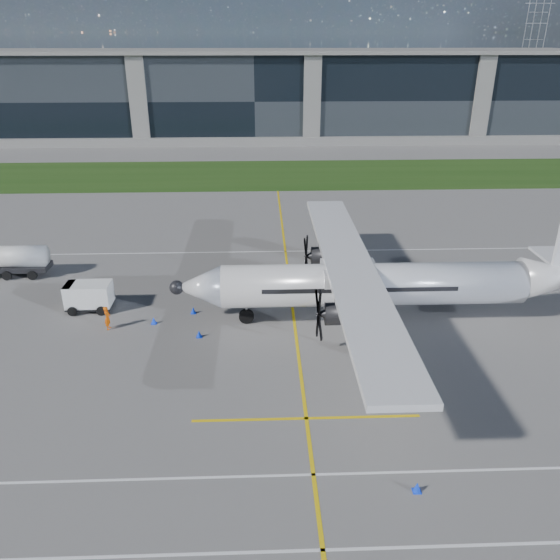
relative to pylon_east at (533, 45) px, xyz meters
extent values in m
plane|color=#625F5C|center=(-85.00, -110.00, -15.00)|extent=(400.00, 400.00, 0.00)
cube|color=#1E4011|center=(-85.00, -102.00, -14.98)|extent=(400.00, 18.00, 0.04)
cube|color=black|center=(-85.00, -70.00, -7.50)|extent=(120.00, 20.00, 15.00)
cube|color=black|center=(-85.00, -10.00, -12.00)|extent=(400.00, 6.00, 6.00)
cube|color=yellow|center=(-82.00, -140.00, -14.99)|extent=(0.20, 70.00, 0.01)
cube|color=white|center=(-85.00, -164.00, -14.99)|extent=(90.00, 0.15, 0.01)
imported|color=#F25907|center=(-94.73, -145.99, -14.04)|extent=(0.56, 0.79, 1.93)
cone|color=#0E39F8|center=(-89.19, -143.95, -14.75)|extent=(0.36, 0.36, 0.50)
cone|color=#0E39F8|center=(-91.77, -145.39, -14.75)|extent=(0.36, 0.36, 0.50)
cone|color=#0E39F8|center=(-78.51, -130.94, -14.75)|extent=(0.36, 0.36, 0.50)
cone|color=#0E39F8|center=(-88.44, -147.35, -14.75)|extent=(0.36, 0.36, 0.50)
cone|color=#0E39F8|center=(-77.54, -161.15, -14.75)|extent=(0.36, 0.36, 0.50)
camera|label=1|loc=(-84.23, -178.96, 3.45)|focal=35.00mm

